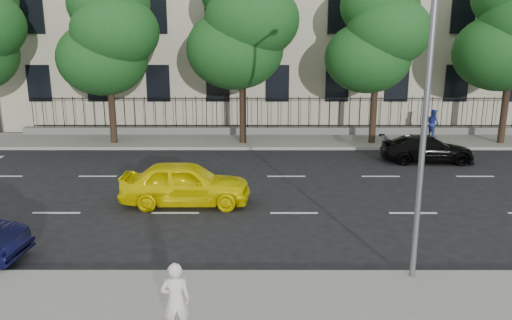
{
  "coord_description": "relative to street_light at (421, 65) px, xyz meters",
  "views": [
    {
      "loc": [
        -1.26,
        -13.32,
        5.79
      ],
      "look_at": [
        -1.28,
        3.0,
        1.72
      ],
      "focal_mm": 35.0,
      "sensor_mm": 36.0,
      "label": 1
    }
  ],
  "objects": [
    {
      "name": "lane_markings",
      "position": [
        -2.5,
        6.52,
        -5.14
      ],
      "size": [
        49.6,
        4.62,
        0.01
      ],
      "primitive_type": null,
      "color": "silver",
      "rests_on": "ground"
    },
    {
      "name": "far_sidewalk",
      "position": [
        -2.5,
        15.77,
        -5.07
      ],
      "size": [
        60.0,
        4.0,
        0.15
      ],
      "primitive_type": "cube",
      "color": "gray",
      "rests_on": "ground"
    },
    {
      "name": "black_sedan",
      "position": [
        4.26,
        11.3,
        -4.52
      ],
      "size": [
        4.36,
        1.89,
        1.25
      ],
      "primitive_type": "imported",
      "rotation": [
        0.0,
        0.0,
        1.54
      ],
      "color": "black",
      "rests_on": "ground"
    },
    {
      "name": "tree_b",
      "position": [
        -11.46,
        15.13,
        0.69
      ],
      "size": [
        5.53,
        5.12,
        8.97
      ],
      "color": "#382619",
      "rests_on": "far_sidewalk"
    },
    {
      "name": "yellow_taxi",
      "position": [
        -6.25,
        5.2,
        -4.38
      ],
      "size": [
        4.52,
        1.82,
        1.54
      ],
      "primitive_type": "imported",
      "rotation": [
        0.0,
        0.0,
        1.57
      ],
      "color": "#FFEB00",
      "rests_on": "ground"
    },
    {
      "name": "ground",
      "position": [
        -2.5,
        1.77,
        -5.15
      ],
      "size": [
        120.0,
        120.0,
        0.0
      ],
      "primitive_type": "plane",
      "color": "black",
      "rests_on": "ground"
    },
    {
      "name": "pedestrian_far",
      "position": [
        6.3,
        16.52,
        -4.21
      ],
      "size": [
        0.81,
        0.92,
        1.59
      ],
      "primitive_type": "imported",
      "rotation": [
        0.0,
        0.0,
        1.89
      ],
      "color": "navy",
      "rests_on": "far_sidewalk"
    },
    {
      "name": "iron_fence",
      "position": [
        -2.5,
        17.47,
        -4.5
      ],
      "size": [
        30.0,
        0.5,
        2.2
      ],
      "color": "slate",
      "rests_on": "far_sidewalk"
    },
    {
      "name": "tree_c",
      "position": [
        -4.46,
        15.13,
        1.26
      ],
      "size": [
        5.89,
        5.5,
        9.8
      ],
      "color": "#382619",
      "rests_on": "far_sidewalk"
    },
    {
      "name": "near_sidewalk",
      "position": [
        -2.5,
        -2.23,
        -5.07
      ],
      "size": [
        60.0,
        4.0,
        0.15
      ],
      "primitive_type": "cube",
      "color": "gray",
      "rests_on": "ground"
    },
    {
      "name": "tree_d",
      "position": [
        2.54,
        15.13,
        0.69
      ],
      "size": [
        5.34,
        4.94,
        8.84
      ],
      "color": "#382619",
      "rests_on": "far_sidewalk"
    },
    {
      "name": "street_light",
      "position": [
        0.0,
        0.0,
        0.0
      ],
      "size": [
        0.25,
        3.32,
        8.05
      ],
      "color": "slate",
      "rests_on": "near_sidewalk"
    },
    {
      "name": "woman_near",
      "position": [
        -5.29,
        -3.05,
        -4.22
      ],
      "size": [
        0.62,
        0.47,
        1.55
      ],
      "primitive_type": "imported",
      "rotation": [
        0.0,
        0.0,
        3.32
      ],
      "color": "white",
      "rests_on": "near_sidewalk"
    }
  ]
}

